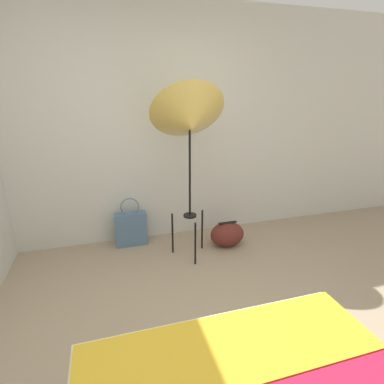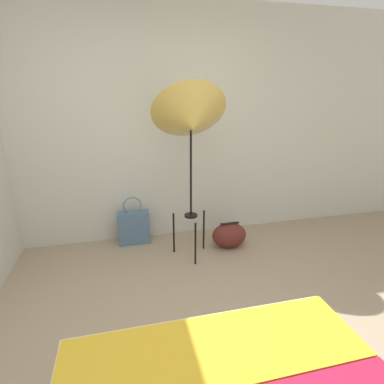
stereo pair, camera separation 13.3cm
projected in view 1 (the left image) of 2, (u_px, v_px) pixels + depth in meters
name	position (u px, v px, depth m)	size (l,w,h in m)	color
wall_back	(137.00, 129.00, 3.27)	(8.00, 0.05, 2.60)	beige
photo_umbrella	(190.00, 121.00, 2.81)	(0.73, 0.66, 1.78)	black
tote_bag	(131.00, 228.00, 3.42)	(0.35, 0.13, 0.57)	slate
duffel_bag	(227.00, 234.00, 3.41)	(0.39, 0.28, 0.29)	#5B231E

